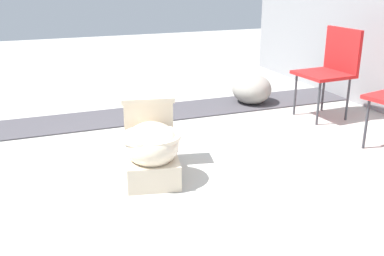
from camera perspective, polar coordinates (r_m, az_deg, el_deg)
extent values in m
plane|color=#A8A59E|center=(3.13, -7.19, -5.97)|extent=(14.00, 14.00, 0.00)
cube|color=#423F44|center=(4.42, -5.04, 1.85)|extent=(0.56, 8.00, 0.01)
cube|color=beige|center=(3.10, -5.20, -4.41)|extent=(0.66, 0.46, 0.17)
ellipsoid|color=beige|center=(2.94, -5.15, -2.05)|extent=(0.50, 0.44, 0.28)
cylinder|color=beige|center=(2.92, -5.19, -1.02)|extent=(0.46, 0.46, 0.03)
cube|color=beige|center=(3.21, -5.60, 0.93)|extent=(0.25, 0.37, 0.30)
cube|color=beige|center=(3.17, -5.70, 3.81)|extent=(0.27, 0.40, 0.04)
cylinder|color=silver|center=(3.16, -4.26, 4.30)|extent=(0.02, 0.02, 0.01)
cube|color=red|center=(4.38, 16.32, 6.57)|extent=(0.47, 0.47, 0.03)
cube|color=red|center=(4.47, 18.59, 9.41)|extent=(0.44, 0.06, 0.40)
cylinder|color=#38383D|center=(4.20, 15.76, 3.02)|extent=(0.02, 0.02, 0.40)
cylinder|color=#38383D|center=(4.45, 12.98, 4.17)|extent=(0.02, 0.02, 0.40)
cylinder|color=#38383D|center=(4.42, 19.16, 3.47)|extent=(0.02, 0.02, 0.40)
cylinder|color=#38383D|center=(4.66, 16.34, 4.56)|extent=(0.02, 0.02, 0.40)
cylinder|color=#38383D|center=(3.75, 21.25, 0.48)|extent=(0.02, 0.02, 0.40)
ellipsoid|color=gray|center=(4.77, 7.59, 4.94)|extent=(0.51, 0.49, 0.31)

